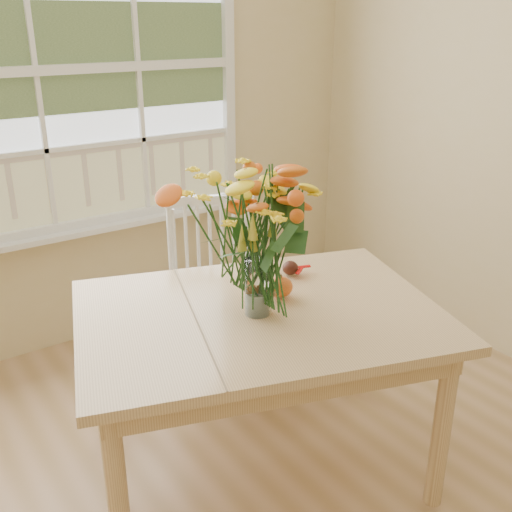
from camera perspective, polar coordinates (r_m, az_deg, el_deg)
wall_back at (r=3.35m, az=-19.99°, el=12.87°), size 4.00×0.02×2.70m
window at (r=3.30m, az=-20.21°, el=15.91°), size 2.42×0.12×1.74m
dining_table at (r=2.37m, az=0.28°, el=-7.17°), size 1.62×1.37×0.74m
windsor_chair at (r=3.04m, az=-4.16°, el=-2.78°), size 0.59×0.58×0.96m
flower_vase at (r=2.17m, az=0.15°, el=2.18°), size 0.46×0.46×0.54m
pumpkin at (r=2.42m, az=2.28°, el=-3.04°), size 0.11×0.11×0.08m
turkey_figurine at (r=2.29m, az=0.65°, el=-4.38°), size 0.10×0.08×0.11m
dark_gourd at (r=2.62m, az=3.28°, el=-1.22°), size 0.12×0.07×0.06m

